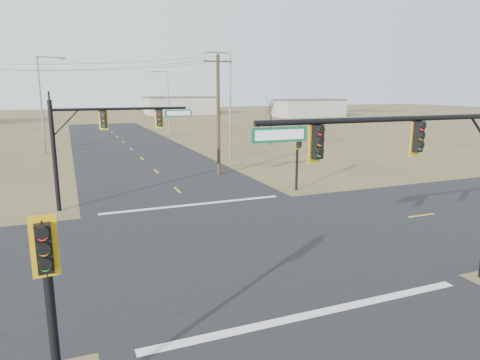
{
  "coord_description": "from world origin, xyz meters",
  "views": [
    {
      "loc": [
        -7.32,
        -18.75,
        7.43
      ],
      "look_at": [
        0.65,
        1.0,
        2.91
      ],
      "focal_mm": 32.0,
      "sensor_mm": 36.0,
      "label": 1
    }
  ],
  "objects_px": {
    "pedestal_signal_ne": "(298,147)",
    "mast_arm_near": "(422,156)",
    "streetlight_a": "(228,100)",
    "utility_pole_near": "(218,114)",
    "streetlight_c": "(43,99)",
    "streetlight_b": "(167,99)",
    "pedestal_signal_sw": "(48,279)",
    "mast_arm_far": "(105,130)",
    "bare_tree_c": "(271,105)"
  },
  "relations": [
    {
      "from": "mast_arm_near",
      "to": "mast_arm_far",
      "type": "height_order",
      "value": "mast_arm_near"
    },
    {
      "from": "pedestal_signal_sw",
      "to": "streetlight_a",
      "type": "height_order",
      "value": "streetlight_a"
    },
    {
      "from": "streetlight_b",
      "to": "streetlight_c",
      "type": "relative_size",
      "value": 0.93
    },
    {
      "from": "pedestal_signal_ne",
      "to": "pedestal_signal_sw",
      "type": "height_order",
      "value": "pedestal_signal_sw"
    },
    {
      "from": "streetlight_b",
      "to": "bare_tree_c",
      "type": "xyz_separation_m",
      "value": [
        10.45,
        -16.96,
        -0.52
      ]
    },
    {
      "from": "pedestal_signal_ne",
      "to": "utility_pole_near",
      "type": "distance_m",
      "value": 8.91
    },
    {
      "from": "streetlight_a",
      "to": "streetlight_c",
      "type": "relative_size",
      "value": 1.01
    },
    {
      "from": "utility_pole_near",
      "to": "pedestal_signal_sw",
      "type": "bearing_deg",
      "value": -116.31
    },
    {
      "from": "mast_arm_near",
      "to": "bare_tree_c",
      "type": "relative_size",
      "value": 1.52
    },
    {
      "from": "streetlight_a",
      "to": "streetlight_b",
      "type": "relative_size",
      "value": 1.09
    },
    {
      "from": "utility_pole_near",
      "to": "streetlight_c",
      "type": "height_order",
      "value": "streetlight_c"
    },
    {
      "from": "pedestal_signal_sw",
      "to": "streetlight_b",
      "type": "height_order",
      "value": "streetlight_b"
    },
    {
      "from": "mast_arm_near",
      "to": "pedestal_signal_sw",
      "type": "distance_m",
      "value": 12.28
    },
    {
      "from": "streetlight_a",
      "to": "mast_arm_near",
      "type": "bearing_deg",
      "value": -79.32
    },
    {
      "from": "pedestal_signal_sw",
      "to": "streetlight_a",
      "type": "distance_m",
      "value": 37.32
    },
    {
      "from": "mast_arm_near",
      "to": "streetlight_c",
      "type": "height_order",
      "value": "streetlight_c"
    },
    {
      "from": "mast_arm_near",
      "to": "pedestal_signal_ne",
      "type": "relative_size",
      "value": 2.31
    },
    {
      "from": "mast_arm_near",
      "to": "bare_tree_c",
      "type": "bearing_deg",
      "value": 53.57
    },
    {
      "from": "mast_arm_far",
      "to": "pedestal_signal_ne",
      "type": "distance_m",
      "value": 13.61
    },
    {
      "from": "bare_tree_c",
      "to": "pedestal_signal_sw",
      "type": "bearing_deg",
      "value": -121.35
    },
    {
      "from": "utility_pole_near",
      "to": "streetlight_b",
      "type": "bearing_deg",
      "value": 84.86
    },
    {
      "from": "pedestal_signal_sw",
      "to": "bare_tree_c",
      "type": "distance_m",
      "value": 50.76
    },
    {
      "from": "pedestal_signal_ne",
      "to": "streetlight_c",
      "type": "bearing_deg",
      "value": 110.27
    },
    {
      "from": "mast_arm_far",
      "to": "bare_tree_c",
      "type": "relative_size",
      "value": 1.3
    },
    {
      "from": "pedestal_signal_ne",
      "to": "bare_tree_c",
      "type": "distance_m",
      "value": 27.29
    },
    {
      "from": "streetlight_a",
      "to": "streetlight_b",
      "type": "bearing_deg",
      "value": 109.89
    },
    {
      "from": "streetlight_a",
      "to": "mast_arm_far",
      "type": "bearing_deg",
      "value": -114.44
    },
    {
      "from": "utility_pole_near",
      "to": "streetlight_b",
      "type": "relative_size",
      "value": 0.99
    },
    {
      "from": "mast_arm_near",
      "to": "streetlight_a",
      "type": "xyz_separation_m",
      "value": [
        4.46,
        31.41,
        1.2
      ]
    },
    {
      "from": "mast_arm_far",
      "to": "pedestal_signal_ne",
      "type": "relative_size",
      "value": 1.97
    },
    {
      "from": "mast_arm_far",
      "to": "streetlight_b",
      "type": "bearing_deg",
      "value": 95.19
    },
    {
      "from": "mast_arm_near",
      "to": "pedestal_signal_sw",
      "type": "xyz_separation_m",
      "value": [
        -12.02,
        -1.96,
        -1.64
      ]
    },
    {
      "from": "streetlight_a",
      "to": "bare_tree_c",
      "type": "height_order",
      "value": "streetlight_a"
    },
    {
      "from": "mast_arm_far",
      "to": "mast_arm_near",
      "type": "bearing_deg",
      "value": -38.63
    },
    {
      "from": "pedestal_signal_sw",
      "to": "utility_pole_near",
      "type": "distance_m",
      "value": 29.07
    },
    {
      "from": "mast_arm_far",
      "to": "pedestal_signal_ne",
      "type": "height_order",
      "value": "mast_arm_far"
    },
    {
      "from": "pedestal_signal_ne",
      "to": "pedestal_signal_sw",
      "type": "relative_size",
      "value": 0.91
    },
    {
      "from": "streetlight_b",
      "to": "mast_arm_far",
      "type": "bearing_deg",
      "value": -99.41
    },
    {
      "from": "mast_arm_near",
      "to": "streetlight_a",
      "type": "bearing_deg",
      "value": 64.65
    },
    {
      "from": "mast_arm_near",
      "to": "utility_pole_near",
      "type": "distance_m",
      "value": 24.06
    },
    {
      "from": "pedestal_signal_sw",
      "to": "pedestal_signal_ne",
      "type": "bearing_deg",
      "value": 42.97
    },
    {
      "from": "pedestal_signal_sw",
      "to": "streetlight_c",
      "type": "relative_size",
      "value": 0.44
    },
    {
      "from": "mast_arm_far",
      "to": "streetlight_c",
      "type": "xyz_separation_m",
      "value": [
        -4.5,
        26.59,
        1.35
      ]
    },
    {
      "from": "pedestal_signal_sw",
      "to": "streetlight_b",
      "type": "xyz_separation_m",
      "value": [
        15.94,
        60.28,
        2.33
      ]
    },
    {
      "from": "pedestal_signal_ne",
      "to": "utility_pole_near",
      "type": "bearing_deg",
      "value": 100.33
    },
    {
      "from": "streetlight_b",
      "to": "pedestal_signal_ne",
      "type": "bearing_deg",
      "value": -81.36
    },
    {
      "from": "pedestal_signal_ne",
      "to": "mast_arm_near",
      "type": "bearing_deg",
      "value": -117.93
    },
    {
      "from": "pedestal_signal_ne",
      "to": "pedestal_signal_sw",
      "type": "xyz_separation_m",
      "value": [
        -16.3,
        -18.05,
        0.25
      ]
    },
    {
      "from": "bare_tree_c",
      "to": "mast_arm_far",
      "type": "bearing_deg",
      "value": -133.9
    },
    {
      "from": "mast_arm_near",
      "to": "streetlight_b",
      "type": "relative_size",
      "value": 0.99
    }
  ]
}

